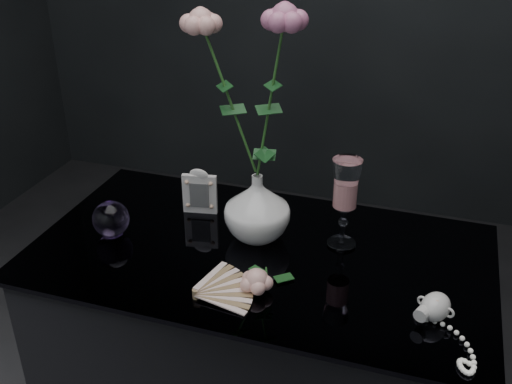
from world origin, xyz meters
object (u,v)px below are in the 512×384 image
(loose_rose, at_px, (256,280))
(pearl_jar, at_px, (436,306))
(picture_frame, at_px, (200,191))
(paperweight, at_px, (111,219))
(wine_glass, at_px, (344,204))
(vase, at_px, (257,207))

(loose_rose, height_order, pearl_jar, pearl_jar)
(picture_frame, bearing_deg, paperweight, -143.67)
(wine_glass, relative_size, picture_frame, 1.78)
(vase, height_order, loose_rose, vase)
(picture_frame, height_order, paperweight, picture_frame)
(vase, distance_m, wine_glass, 0.20)
(pearl_jar, bearing_deg, wine_glass, 159.71)
(loose_rose, distance_m, pearl_jar, 0.36)
(vase, relative_size, pearl_jar, 0.82)
(vase, distance_m, picture_frame, 0.19)
(pearl_jar, bearing_deg, vase, 179.60)
(paperweight, relative_size, pearl_jar, 0.44)
(vase, relative_size, wine_glass, 0.75)
(picture_frame, height_order, loose_rose, picture_frame)
(wine_glass, distance_m, picture_frame, 0.38)
(wine_glass, distance_m, paperweight, 0.55)
(vase, bearing_deg, pearl_jar, -22.49)
(picture_frame, xyz_separation_m, pearl_jar, (0.60, -0.24, -0.03))
(loose_rose, bearing_deg, picture_frame, 121.76)
(paperweight, bearing_deg, vase, 16.66)
(picture_frame, relative_size, paperweight, 1.40)
(paperweight, bearing_deg, picture_frame, 46.67)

